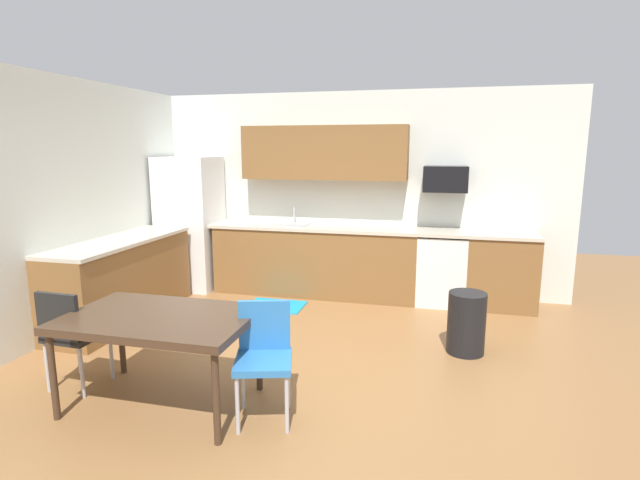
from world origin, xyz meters
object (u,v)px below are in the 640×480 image
Objects in this scene: microwave at (445,179)px; chair_near_table at (264,351)px; chair_far_side at (70,331)px; refrigerator at (191,223)px; oven_range at (441,268)px; dining_table at (159,322)px; trash_bin at (466,323)px.

chair_near_table is (-1.25, -3.18, -1.07)m from microwave.
microwave is at bearing 68.53° from chair_near_table.
chair_far_side is (-1.66, 0.00, 0.00)m from chair_near_table.
refrigerator is at bearing -177.01° from microwave.
microwave is 0.64× the size of chair_far_side.
oven_range is 3.33m from chair_near_table.
microwave is 0.64× the size of chair_near_table.
oven_range is (3.45, 0.08, -0.47)m from refrigerator.
dining_table is 0.84m from chair_near_table.
chair_near_table is at bearing -112.10° from oven_range.
microwave is 4.44m from chair_far_side.
chair_far_side is (-2.91, -3.18, -1.07)m from microwave.
chair_near_table is 1.66m from chair_far_side.
oven_range reaches higher than chair_far_side.
oven_range reaches higher than chair_near_table.
chair_near_table is (0.82, 0.03, -0.16)m from dining_table.
oven_range is 1.13m from microwave.
refrigerator reaches higher than trash_bin.
chair_far_side is (0.54, -3.00, -0.42)m from refrigerator.
microwave reaches higher than dining_table.
oven_range is 0.65× the size of dining_table.
oven_range is at bearing 1.33° from refrigerator.
chair_near_table is at bearing -0.00° from chair_far_side.
oven_range is 1.07× the size of chair_near_table.
chair_near_table is (-1.25, -3.08, 0.05)m from oven_range.
chair_far_side is (-2.91, -3.08, 0.05)m from oven_range.
dining_table is at bearing -2.25° from chair_far_side.
refrigerator is at bearing 158.36° from trash_bin.
trash_bin is (0.24, -1.65, -1.28)m from microwave.
microwave is at bearing 90.00° from oven_range.
dining_table is 1.65× the size of chair_far_side.
trash_bin is at bearing -81.54° from microwave.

